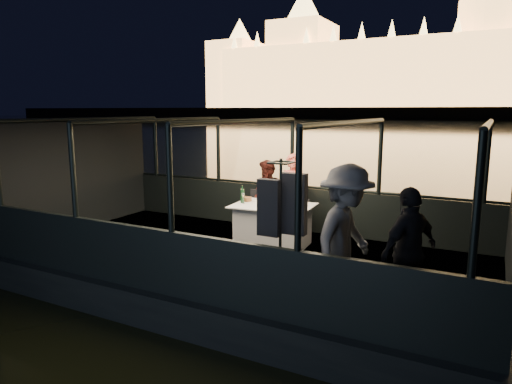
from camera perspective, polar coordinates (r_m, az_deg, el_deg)
The scene contains 27 objects.
river_water at distance 86.78m, azimuth 25.52°, elevation 7.22°, with size 500.00×500.00×0.00m, color black.
boat_hull at distance 8.18m, azimuth -1.33°, elevation -11.20°, with size 8.60×4.40×1.00m, color black.
boat_deck at distance 8.02m, azimuth -1.35°, elevation -8.00°, with size 8.00×4.00×0.04m, color black.
gunwale_port at distance 9.63m, azimuth 4.44°, elevation -2.03°, with size 8.00×0.08×0.90m, color black.
gunwale_starboard at distance 6.29m, azimuth -10.37°, elevation -8.83°, with size 8.00×0.08×0.90m, color black.
cabin_glass_port at distance 9.45m, azimuth 4.54°, elevation 4.80°, with size 8.00×0.02×1.40m, color #99B2B2, non-canonical shape.
cabin_glass_starboard at distance 6.02m, azimuth -10.72°, elevation 1.59°, with size 8.00×0.02×1.40m, color #99B2B2, non-canonical shape.
cabin_roof_glass at distance 7.62m, azimuth -1.42°, elevation 8.82°, with size 8.00×4.00×0.02m, color #99B2B2, non-canonical shape.
end_wall_fore at distance 10.27m, azimuth -21.28°, elevation 2.04°, with size 0.02×4.00×2.30m, color black, non-canonical shape.
canopy_ribs at distance 7.73m, azimuth -1.38°, elevation 0.27°, with size 8.00×4.00×2.30m, color black, non-canonical shape.
embankment at distance 216.69m, azimuth 27.11°, elevation 8.54°, with size 400.00×140.00×6.00m, color #423D33.
parliament_building at distance 183.54m, azimuth 27.64°, elevation 17.20°, with size 220.00×32.00×60.00m, color #F2D18C, non-canonical shape.
dining_table_central at distance 8.47m, azimuth 2.12°, elevation -4.15°, with size 1.45×1.05×0.77m, color white.
chair_port_left at distance 9.24m, azimuth -0.01°, elevation -2.52°, with size 0.41×0.41×0.87m, color black.
chair_port_right at distance 8.75m, azimuth 5.14°, elevation -3.28°, with size 0.37×0.37×0.79m, color black.
coat_stand at distance 5.91m, azimuth 3.05°, elevation -5.35°, with size 0.52×0.42×1.89m, color black, non-canonical shape.
person_woman_coral at distance 9.07m, azimuth 4.59°, elevation -0.85°, with size 0.59×0.40×1.65m, color #EE6C56.
person_man_maroon at distance 9.33m, azimuth 1.48°, elevation -0.51°, with size 0.71×0.55×1.49m, color #3C1511.
passenger_stripe at distance 5.73m, azimuth 11.12°, elevation -6.55°, with size 1.20×0.68×1.86m, color silver.
passenger_dark at distance 5.89m, azimuth 18.60°, elevation -6.43°, with size 0.93×0.39×1.59m, color black.
wine_bottle at distance 8.56m, azimuth -1.71°, elevation -0.37°, with size 0.07×0.07×0.32m, color #153A1D.
bread_basket at distance 8.73m, azimuth -1.14°, elevation -0.89°, with size 0.19×0.19×0.07m, color brown.
amber_candle at distance 8.39m, azimuth 1.86°, elevation -1.35°, with size 0.06×0.06×0.08m, color yellow.
plate_near at distance 8.12m, azimuth 2.34°, elevation -1.97°, with size 0.21×0.21×0.01m, color silver.
plate_far at distance 8.83m, azimuth -0.78°, elevation -0.97°, with size 0.26×0.26×0.02m, color white.
wine_glass_white at distance 8.48m, azimuth -1.62°, elevation -0.84°, with size 0.06×0.06×0.19m, color white, non-canonical shape.
wine_glass_red at distance 8.57m, azimuth 3.77°, elevation -0.74°, with size 0.06×0.06×0.18m, color silver, non-canonical shape.
Camera 1 is at (3.71, -6.65, 2.98)m, focal length 32.00 mm.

